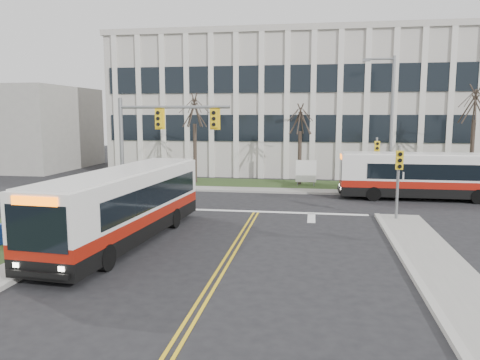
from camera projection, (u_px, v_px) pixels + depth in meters
name	position (u px, v px, depth m)	size (l,w,h in m)	color
ground	(230.00, 255.00, 17.74)	(120.00, 120.00, 0.00)	black
sidewalk_cross	(342.00, 192.00, 31.82)	(44.00, 1.60, 0.14)	#9E9B93
building_lawn	(340.00, 186.00, 34.56)	(44.00, 5.00, 0.12)	#2C401B
office_building	(335.00, 108.00, 45.47)	(40.00, 16.00, 12.00)	#B9B4AB
building_annex	(20.00, 128.00, 46.67)	(12.00, 12.00, 8.00)	#9E9B93
mast_arm_signal	(151.00, 134.00, 25.03)	(6.11, 0.38, 6.20)	slate
signal_pole_near	(399.00, 172.00, 23.02)	(0.34, 0.39, 3.80)	slate
signal_pole_far	(376.00, 157.00, 31.33)	(0.34, 0.39, 3.80)	slate
streetlight	(389.00, 116.00, 31.61)	(2.15, 0.25, 9.20)	slate
directory_sign	(306.00, 172.00, 34.30)	(1.50, 0.12, 2.00)	slate
tree_left	(194.00, 112.00, 35.52)	(1.80, 1.80, 7.70)	#42352B
tree_mid	(300.00, 120.00, 34.55)	(1.80, 1.80, 6.82)	#42352B
tree_right	(475.00, 106.00, 32.34)	(1.80, 1.80, 8.25)	#42352B
bus_main	(124.00, 207.00, 19.44)	(2.42, 11.16, 2.98)	silver
bus_cross	(428.00, 177.00, 29.26)	(2.32, 10.72, 2.86)	silver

